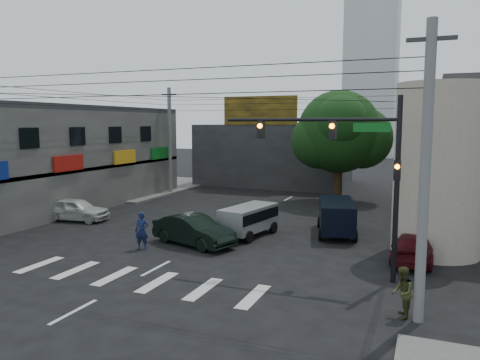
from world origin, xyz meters
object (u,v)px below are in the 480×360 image
Objects in this scene: dark_sedan at (193,230)px; white_compact at (76,209)px; navy_van at (336,218)px; utility_pole_far_left at (170,141)px; silver_minivan at (249,221)px; pedestrian_olive at (402,293)px; utility_pole_near_right at (425,175)px; utility_pole_far_right at (429,145)px; traffic_gantry at (353,157)px; traffic_officer at (142,231)px; street_tree at (339,132)px; maroon_sedan at (413,248)px.

white_compact is (-9.71, 2.50, -0.04)m from dark_sedan.
navy_van reaches higher than white_compact.
white_compact is (0.46, -12.46, -3.88)m from utility_pole_far_left.
navy_van is at bearing -33.16° from dark_sedan.
white_compact is 1.09× the size of silver_minivan.
pedestrian_olive is at bearing -119.55° from white_compact.
silver_minivan is (1.92, 2.82, 0.06)m from dark_sedan.
pedestrian_olive is at bearing -44.88° from utility_pole_far_left.
utility_pole_far_right is (0.00, 20.50, 0.00)m from utility_pole_near_right.
navy_van is (15.99, 2.55, 0.22)m from white_compact.
traffic_gantry is 4.41m from utility_pole_near_right.
navy_van reaches higher than dark_sedan.
navy_van is at bearing 25.75° from traffic_officer.
street_tree is at bearing 3.95° from utility_pole_far_left.
pedestrian_olive is (-0.50, -20.41, -3.77)m from utility_pole_far_right.
pedestrian_olive is at bearing 90.95° from maroon_sedan.
utility_pole_far_right is 1.85× the size of navy_van.
traffic_gantry is 0.78× the size of utility_pole_far_right.
street_tree is at bearing 2.87° from dark_sedan.
traffic_officer is at bearing -113.74° from pedestrian_olive.
utility_pole_near_right is (6.50, -21.50, -0.87)m from street_tree.
street_tree is 20.02m from white_compact.
navy_van is (-1.87, 7.09, -3.89)m from traffic_gantry.
utility_pole_far_left is (-14.50, -1.00, -0.87)m from street_tree.
street_tree reaches higher than white_compact.
utility_pole_near_right and utility_pole_far_left have the same top height.
utility_pole_near_right is 29.35m from utility_pole_far_left.
utility_pole_far_left reaches higher than traffic_officer.
pedestrian_olive is at bearing 169.91° from utility_pole_near_right.
dark_sedan is at bearing 8.43° from maroon_sedan.
street_tree is 5.25× the size of pedestrian_olive.
utility_pole_far_right is 18.86m from dark_sedan.
navy_van is at bearing 113.26° from utility_pole_near_right.
dark_sedan is at bearing -125.90° from utility_pole_far_right.
utility_pole_far_left is 1.00× the size of utility_pole_far_right.
maroon_sedan is at bearing -0.47° from traffic_officer.
navy_van is (-4.17, 3.86, 0.30)m from maroon_sedan.
pedestrian_olive is at bearing -74.35° from street_tree.
utility_pole_far_right reaches higher than pedestrian_olive.
pedestrian_olive is (12.30, -3.78, -0.10)m from traffic_officer.
dark_sedan is (10.17, -14.96, -3.84)m from utility_pole_far_left.
white_compact is at bearing -87.87° from utility_pole_far_left.
pedestrian_olive reaches higher than white_compact.
maroon_sedan is at bearing -33.75° from utility_pole_far_left.
white_compact reaches higher than maroon_sedan.
street_tree is 14.14m from silver_minivan.
traffic_gantry is at bearing -78.01° from street_tree.
street_tree is 2.14× the size of silver_minivan.
utility_pole_far_right is 4.98× the size of traffic_officer.
utility_pole_far_right reaches higher than traffic_officer.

